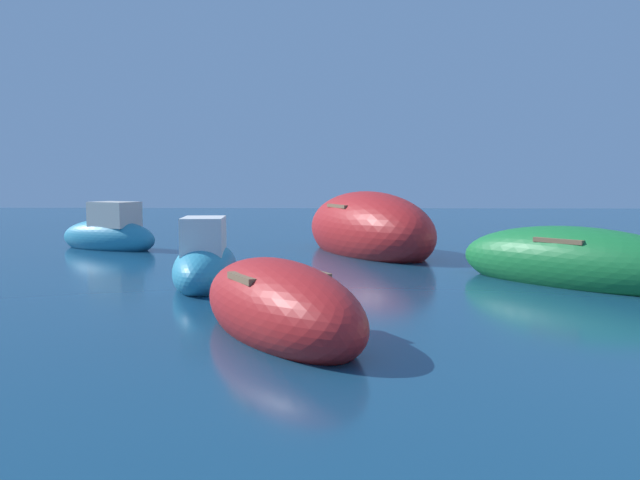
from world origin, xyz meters
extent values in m
ellipsoid|color=#197233|center=(-1.27, 8.26, 0.38)|extent=(4.35, 4.58, 1.37)
cube|color=brown|center=(-1.27, 8.26, 0.83)|extent=(1.55, 1.53, 0.08)
ellipsoid|color=#B21E1E|center=(-4.83, 13.62, 0.57)|extent=(4.34, 6.41, 2.06)
cube|color=brown|center=(-4.83, 13.62, 1.22)|extent=(2.14, 1.79, 0.08)
ellipsoid|color=teal|center=(-8.00, 7.97, 0.28)|extent=(1.39, 3.19, 1.01)
cube|color=white|center=(-7.98, 7.73, 0.92)|extent=(0.81, 1.17, 0.67)
ellipsoid|color=#B21E1E|center=(-6.30, 3.93, 0.34)|extent=(2.98, 3.99, 1.22)
cube|color=brown|center=(-6.30, 3.93, 0.74)|extent=(1.31, 1.18, 0.08)
ellipsoid|color=teal|center=(-11.92, 14.39, 0.29)|extent=(3.39, 2.51, 1.04)
cube|color=beige|center=(-11.69, 14.27, 0.94)|extent=(1.48, 1.32, 0.69)
camera|label=1|loc=(-5.54, -4.66, 1.96)|focal=39.54mm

